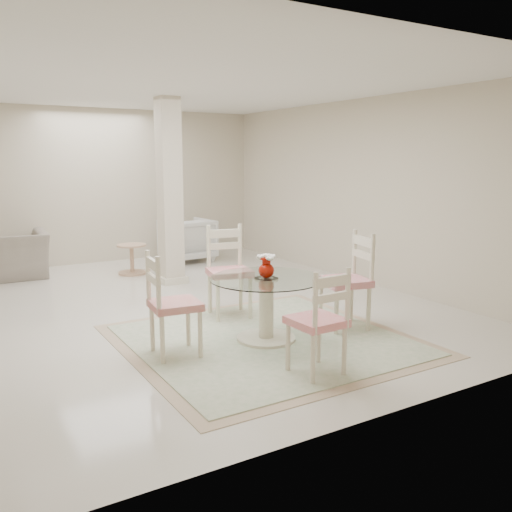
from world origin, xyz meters
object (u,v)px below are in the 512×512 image
dining_table (266,309)px  dining_chair_north (228,264)px  dining_chair_east (351,273)px  dining_chair_west (167,297)px  red_vase (267,266)px  armchair_white (187,240)px  column (170,192)px  recliner_taupe (9,255)px  dining_chair_south (322,314)px  side_table (132,260)px

dining_table → dining_chair_north: 1.06m
dining_chair_east → dining_chair_west: size_ratio=1.07×
red_vase → armchair_white: red_vase is taller
column → recliner_taupe: column is taller
column → dining_table: bearing=-93.8°
dining_chair_south → dining_chair_north: bearing=-97.3°
red_vase → dining_chair_south: bearing=-95.0°
column → dining_chair_south: 4.08m
dining_table → dining_chair_west: bearing=174.6°
red_vase → recliner_taupe: red_vase is taller
dining_table → dining_chair_north: bearing=84.1°
dining_chair_east → recliner_taupe: (-2.87, 4.64, -0.25)m
dining_chair_east → armchair_white: dining_chair_east is taller
column → dining_chair_north: 2.09m
dining_table → side_table: (-0.12, 3.87, -0.11)m
column → armchair_white: size_ratio=3.20×
dining_chair_north → dining_chair_south: size_ratio=1.12×
column → dining_table: column is taller
red_vase → dining_chair_north: bearing=84.3°
red_vase → recliner_taupe: (-1.85, 4.54, -0.42)m
dining_chair_east → dining_chair_north: dining_chair_north is taller
side_table → column: bearing=-70.3°
dining_chair_east → recliner_taupe: size_ratio=1.05×
dining_chair_north → dining_chair_east: bearing=-38.3°
armchair_white → dining_chair_south: bearing=73.6°
dining_table → dining_chair_east: size_ratio=0.98×
dining_table → red_vase: size_ratio=4.68×
column → side_table: bearing=109.7°
red_vase → dining_chair_south: size_ratio=0.23×
dining_chair_west → red_vase: bearing=-89.6°
dining_chair_west → dining_table: bearing=-89.5°
dining_chair_south → side_table: 4.90m
side_table → red_vase: bearing=-88.1°
dining_chair_south → dining_table: bearing=-96.8°
recliner_taupe → dining_chair_west: bearing=103.5°
recliner_taupe → side_table: bearing=161.8°
column → dining_chair_west: size_ratio=2.47×
recliner_taupe → dining_chair_north: bearing=121.9°
red_vase → recliner_taupe: bearing=112.2°
dining_table → column: bearing=86.2°
dining_chair_south → column: bearing=-96.0°
red_vase → dining_chair_west: size_ratio=0.22×
dining_chair_north → dining_table: bearing=-83.3°
red_vase → dining_chair_west: bearing=174.6°
column → armchair_white: (0.91, 1.49, -0.97)m
dining_table → armchair_white: (1.11, 4.47, 0.05)m
dining_chair_west → recliner_taupe: bearing=16.4°
column → dining_chair_east: (0.82, -3.08, -0.74)m
side_table → dining_chair_north: bearing=-85.4°
red_vase → dining_chair_east: dining_chair_east is taller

